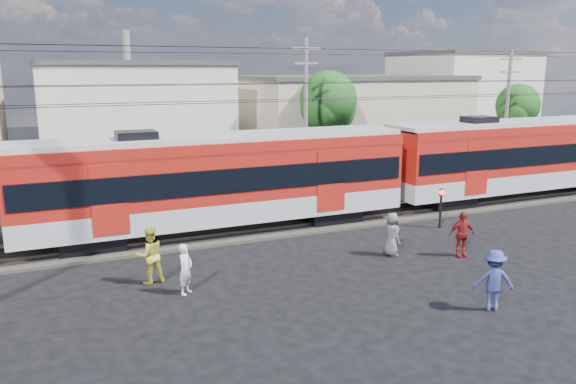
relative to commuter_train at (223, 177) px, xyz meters
name	(u,v)px	position (x,y,z in m)	size (l,w,h in m)	color
ground	(338,298)	(1.10, -8.00, -2.40)	(120.00, 120.00, 0.00)	black
track_bed	(249,229)	(1.10, 0.00, -2.34)	(70.00, 3.40, 0.12)	#2D2823
rail_near	(255,231)	(1.10, -0.75, -2.22)	(70.00, 0.12, 0.12)	#59544C
rail_far	(243,222)	(1.10, 0.75, -2.22)	(70.00, 0.12, 0.12)	#59544C
commuter_train	(223,177)	(0.00, 0.00, 0.00)	(50.30, 3.08, 4.17)	black
catenary	(14,117)	(-7.55, 0.00, 2.73)	(70.00, 9.30, 7.52)	black
building_midwest	(130,114)	(-0.90, 19.00, 1.25)	(12.24, 12.24, 7.30)	beige
building_mideast	(349,117)	(15.10, 16.00, 0.75)	(16.32, 10.20, 6.30)	tan
building_east	(459,98)	(29.10, 20.00, 1.75)	(10.20, 10.20, 8.30)	beige
utility_pole_mid	(306,110)	(7.10, 7.00, 2.13)	(1.80, 0.24, 8.50)	slate
utility_pole_east	(507,108)	(21.10, 6.00, 1.88)	(1.80, 0.24, 8.00)	slate
tree_near	(330,103)	(10.28, 10.09, 2.26)	(3.82, 3.64, 6.72)	#382619
tree_far	(519,108)	(25.28, 9.09, 1.59)	(3.36, 3.12, 5.76)	#382619
pedestrian_a	(185,269)	(-3.02, -5.76, -1.60)	(0.58, 0.38, 1.60)	silver
pedestrian_b	(150,255)	(-3.86, -4.44, -1.46)	(0.92, 0.72, 1.89)	gold
pedestrian_c	(493,280)	(4.76, -10.49, -1.50)	(1.17, 0.67, 1.81)	navy
pedestrian_d	(462,234)	(7.11, -6.39, -1.54)	(1.01, 0.42, 1.72)	maroon
pedestrian_e	(392,234)	(4.84, -5.24, -1.58)	(0.80, 0.52, 1.64)	#515257
car_silver	(495,165)	(20.15, 5.70, -1.76)	(1.53, 3.80, 1.29)	#A2A3A9
crossing_signal	(441,201)	(8.90, -2.94, -1.19)	(0.25, 0.25, 1.74)	black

